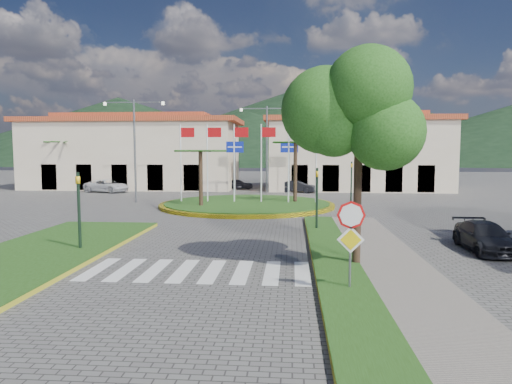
# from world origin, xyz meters

# --- Properties ---
(ground) EXTENTS (160.00, 160.00, 0.00)m
(ground) POSITION_xyz_m (0.00, 0.00, 0.00)
(ground) COLOR #585554
(ground) RESTS_ON ground
(sidewalk_right) EXTENTS (4.00, 28.00, 0.15)m
(sidewalk_right) POSITION_xyz_m (6.00, 2.00, 0.07)
(sidewalk_right) COLOR gray
(sidewalk_right) RESTS_ON ground
(verge_right) EXTENTS (1.60, 28.00, 0.18)m
(verge_right) POSITION_xyz_m (4.80, 2.00, 0.09)
(verge_right) COLOR #244914
(verge_right) RESTS_ON ground
(median_left) EXTENTS (5.00, 14.00, 0.18)m
(median_left) POSITION_xyz_m (-6.50, 6.00, 0.09)
(median_left) COLOR #244914
(median_left) RESTS_ON ground
(crosswalk) EXTENTS (8.00, 3.00, 0.01)m
(crosswalk) POSITION_xyz_m (0.00, 4.00, 0.01)
(crosswalk) COLOR silver
(crosswalk) RESTS_ON ground
(roundabout_island) EXTENTS (12.70, 12.70, 6.00)m
(roundabout_island) POSITION_xyz_m (0.00, 22.00, 0.17)
(roundabout_island) COLOR yellow
(roundabout_island) RESTS_ON ground
(stop_sign) EXTENTS (0.80, 0.11, 2.65)m
(stop_sign) POSITION_xyz_m (4.90, 1.96, 1.79)
(stop_sign) COLOR slate
(stop_sign) RESTS_ON ground
(deciduous_tree) EXTENTS (3.60, 3.60, 6.80)m
(deciduous_tree) POSITION_xyz_m (5.50, 5.00, 5.18)
(deciduous_tree) COLOR black
(deciduous_tree) RESTS_ON ground
(traffic_light_left) EXTENTS (0.15, 0.18, 3.20)m
(traffic_light_left) POSITION_xyz_m (-5.20, 6.50, 1.94)
(traffic_light_left) COLOR black
(traffic_light_left) RESTS_ON ground
(traffic_light_right) EXTENTS (0.15, 0.18, 3.20)m
(traffic_light_right) POSITION_xyz_m (4.50, 12.00, 1.94)
(traffic_light_right) COLOR black
(traffic_light_right) RESTS_ON ground
(traffic_light_far) EXTENTS (0.18, 0.15, 3.20)m
(traffic_light_far) POSITION_xyz_m (8.00, 26.00, 1.94)
(traffic_light_far) COLOR black
(traffic_light_far) RESTS_ON ground
(direction_sign_west) EXTENTS (1.60, 0.14, 5.20)m
(direction_sign_west) POSITION_xyz_m (-2.00, 30.97, 3.53)
(direction_sign_west) COLOR slate
(direction_sign_west) RESTS_ON ground
(direction_sign_east) EXTENTS (1.60, 0.14, 5.20)m
(direction_sign_east) POSITION_xyz_m (3.00, 30.97, 3.53)
(direction_sign_east) COLOR slate
(direction_sign_east) RESTS_ON ground
(street_lamp_centre) EXTENTS (4.80, 0.16, 8.00)m
(street_lamp_centre) POSITION_xyz_m (1.00, 30.00, 4.50)
(street_lamp_centre) COLOR slate
(street_lamp_centre) RESTS_ON ground
(street_lamp_west) EXTENTS (4.80, 0.16, 8.00)m
(street_lamp_west) POSITION_xyz_m (-9.00, 24.00, 4.50)
(street_lamp_west) COLOR slate
(street_lamp_west) RESTS_ON ground
(building_left) EXTENTS (23.32, 9.54, 8.05)m
(building_left) POSITION_xyz_m (-14.00, 38.00, 3.90)
(building_left) COLOR beige
(building_left) RESTS_ON ground
(building_right) EXTENTS (19.08, 9.54, 8.05)m
(building_right) POSITION_xyz_m (10.00, 38.00, 3.90)
(building_right) COLOR beige
(building_right) RESTS_ON ground
(hill_far_west) EXTENTS (140.00, 140.00, 22.00)m
(hill_far_west) POSITION_xyz_m (-55.00, 140.00, 11.00)
(hill_far_west) COLOR black
(hill_far_west) RESTS_ON ground
(hill_far_mid) EXTENTS (180.00, 180.00, 30.00)m
(hill_far_mid) POSITION_xyz_m (15.00, 160.00, 15.00)
(hill_far_mid) COLOR black
(hill_far_mid) RESTS_ON ground
(hill_far_east) EXTENTS (120.00, 120.00, 18.00)m
(hill_far_east) POSITION_xyz_m (70.00, 135.00, 9.00)
(hill_far_east) COLOR black
(hill_far_east) RESTS_ON ground
(hill_near_back) EXTENTS (110.00, 110.00, 16.00)m
(hill_near_back) POSITION_xyz_m (-10.00, 130.00, 8.00)
(hill_near_back) COLOR black
(hill_near_back) RESTS_ON ground
(white_van) EXTENTS (4.89, 3.28, 1.25)m
(white_van) POSITION_xyz_m (-14.84, 32.38, 0.62)
(white_van) COLOR silver
(white_van) RESTS_ON ground
(car_dark_a) EXTENTS (3.45, 2.18, 1.09)m
(car_dark_a) POSITION_xyz_m (-2.45, 36.89, 0.55)
(car_dark_a) COLOR black
(car_dark_a) RESTS_ON ground
(car_dark_b) EXTENTS (3.79, 2.41, 1.18)m
(car_dark_b) POSITION_xyz_m (3.89, 33.66, 0.59)
(car_dark_b) COLOR black
(car_dark_b) RESTS_ON ground
(car_side_right) EXTENTS (1.68, 4.01, 1.16)m
(car_side_right) POSITION_xyz_m (11.05, 7.97, 0.58)
(car_side_right) COLOR black
(car_side_right) RESTS_ON ground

